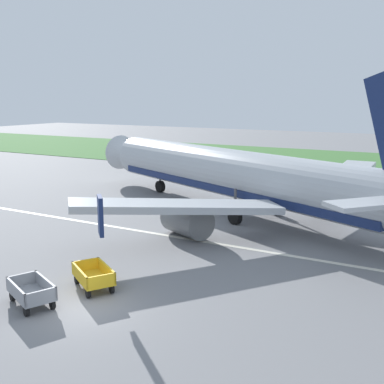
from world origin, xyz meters
TOP-DOWN VIEW (x-y plane):
  - ground_plane at (0.00, 0.00)m, footprint 220.00×220.00m
  - grass_strip at (0.00, 52.99)m, footprint 220.00×28.00m
  - apron_stripe at (0.00, 11.07)m, footprint 120.00×0.36m
  - airplane at (-0.49, 18.51)m, footprint 35.80×29.31m
  - baggage_cart_nearest at (-2.34, -0.83)m, footprint 3.55×2.28m
  - baggage_cart_second_in_row at (-1.18, 1.92)m, footprint 3.40×2.51m

SIDE VIEW (x-z plane):
  - ground_plane at x=0.00m, z-range 0.00..0.00m
  - apron_stripe at x=0.00m, z-range 0.00..0.01m
  - grass_strip at x=0.00m, z-range 0.00..0.06m
  - baggage_cart_nearest at x=-2.34m, z-range 0.07..1.14m
  - baggage_cart_second_in_row at x=-1.18m, z-range 0.07..1.14m
  - airplane at x=-0.49m, z-range -2.62..8.72m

